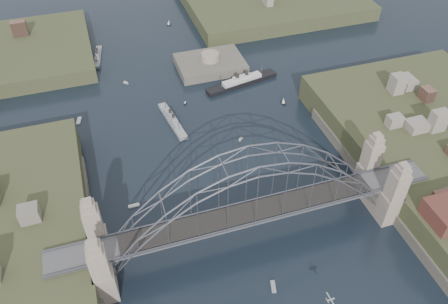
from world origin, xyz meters
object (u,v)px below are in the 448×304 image
(naval_cruiser_near, at_px, (172,120))
(ocean_liner, at_px, (242,82))
(naval_cruiser_far, at_px, (98,56))
(fort_island, at_px, (210,69))
(bridge, at_px, (251,200))

(naval_cruiser_near, height_order, ocean_liner, ocean_liner)
(naval_cruiser_far, bearing_deg, fort_island, -26.76)
(naval_cruiser_near, distance_m, naval_cruiser_far, 45.89)
(naval_cruiser_near, xyz_separation_m, naval_cruiser_far, (-16.49, 42.82, -0.08))
(fort_island, height_order, naval_cruiser_near, fort_island)
(fort_island, xyz_separation_m, naval_cruiser_far, (-35.40, 17.85, 1.08))
(naval_cruiser_far, relative_size, ocean_liner, 0.57)
(bridge, xyz_separation_m, naval_cruiser_far, (-23.40, 87.85, -11.59))
(bridge, bearing_deg, naval_cruiser_near, 98.73)
(bridge, distance_m, naval_cruiser_near, 46.99)
(fort_island, distance_m, ocean_liner, 14.42)
(fort_island, distance_m, naval_cruiser_far, 39.66)
(naval_cruiser_near, height_order, naval_cruiser_far, naval_cruiser_near)
(ocean_liner, bearing_deg, bridge, -108.09)
(naval_cruiser_near, bearing_deg, naval_cruiser_far, 111.06)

